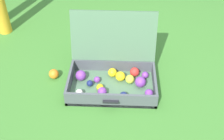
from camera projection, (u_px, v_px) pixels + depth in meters
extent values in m
plane|color=#3D7A2D|center=(122.00, 83.00, 2.19)|extent=(16.00, 16.00, 0.00)
cube|color=#4C7051|center=(112.00, 87.00, 2.13)|extent=(0.65, 0.39, 0.03)
cube|color=#4C5156|center=(70.00, 81.00, 2.12)|extent=(0.02, 0.39, 0.12)
cube|color=#4C5156|center=(154.00, 84.00, 2.09)|extent=(0.02, 0.39, 0.12)
cube|color=#4C5156|center=(111.00, 101.00, 1.96)|extent=(0.61, 0.02, 0.12)
cube|color=#4C5156|center=(113.00, 67.00, 2.25)|extent=(0.61, 0.02, 0.12)
cube|color=#4C7051|center=(113.00, 36.00, 2.13)|extent=(0.65, 0.12, 0.38)
cube|color=black|center=(111.00, 102.00, 1.94)|extent=(0.11, 0.02, 0.02)
sphere|color=yellow|center=(112.00, 72.00, 2.20)|extent=(0.07, 0.07, 0.07)
sphere|color=navy|center=(90.00, 83.00, 2.11)|extent=(0.05, 0.05, 0.05)
sphere|color=purple|center=(149.00, 93.00, 2.02)|extent=(0.06, 0.06, 0.06)
sphere|color=purple|center=(102.00, 92.00, 2.03)|extent=(0.07, 0.07, 0.07)
sphere|color=yellow|center=(120.00, 76.00, 2.16)|extent=(0.07, 0.07, 0.07)
sphere|color=navy|center=(124.00, 96.00, 2.01)|extent=(0.06, 0.06, 0.06)
sphere|color=yellow|center=(100.00, 87.00, 2.08)|extent=(0.05, 0.05, 0.05)
sphere|color=purple|center=(97.00, 80.00, 2.15)|extent=(0.05, 0.05, 0.05)
sphere|color=purple|center=(81.00, 76.00, 2.16)|extent=(0.08, 0.08, 0.08)
sphere|color=#CCDB38|center=(130.00, 79.00, 2.14)|extent=(0.07, 0.07, 0.07)
sphere|color=white|center=(79.00, 93.00, 2.03)|extent=(0.05, 0.05, 0.05)
sphere|color=purple|center=(140.00, 82.00, 2.10)|extent=(0.08, 0.08, 0.08)
sphere|color=red|center=(135.00, 72.00, 2.20)|extent=(0.07, 0.07, 0.07)
sphere|color=purple|center=(145.00, 75.00, 2.18)|extent=(0.05, 0.05, 0.05)
sphere|color=orange|center=(54.00, 74.00, 2.21)|extent=(0.08, 0.08, 0.08)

